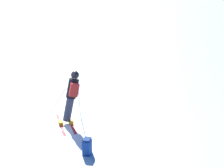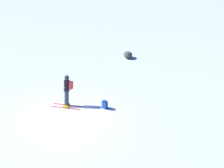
# 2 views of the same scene
# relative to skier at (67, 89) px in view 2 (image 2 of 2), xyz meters

# --- Properties ---
(ground_plane) EXTENTS (300.00, 300.00, 0.00)m
(ground_plane) POSITION_rel_skier_xyz_m (1.37, -0.09, -1.07)
(ground_plane) COLOR white
(skier) EXTENTS (1.25, 1.86, 1.92)m
(skier) POSITION_rel_skier_xyz_m (0.00, 0.00, 0.00)
(skier) COLOR red
(skier) RESTS_ON ground
(spare_backpack) EXTENTS (0.37, 0.37, 0.50)m
(spare_backpack) POSITION_rel_skier_xyz_m (0.55, 2.20, -0.83)
(spare_backpack) COLOR #194293
(spare_backpack) RESTS_ON ground
(exposed_boulder_0) EXTENTS (0.85, 0.72, 0.55)m
(exposed_boulder_0) POSITION_rel_skier_xyz_m (-7.47, 4.43, -0.80)
(exposed_boulder_0) COLOR #4C4742
(exposed_boulder_0) RESTS_ON ground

